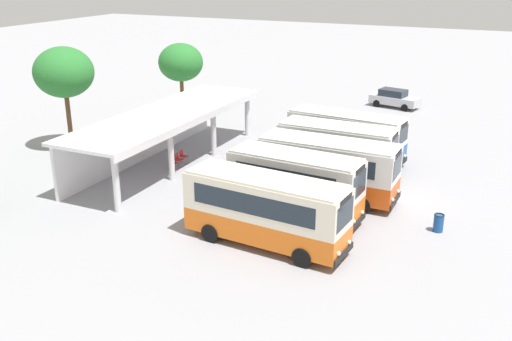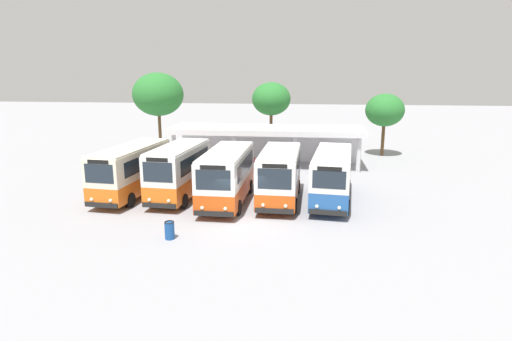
{
  "view_description": "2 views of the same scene",
  "coord_description": "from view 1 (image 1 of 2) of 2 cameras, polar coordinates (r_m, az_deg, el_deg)",
  "views": [
    {
      "loc": [
        -29.85,
        -5.66,
        12.41
      ],
      "look_at": [
        -2.76,
        7.03,
        1.5
      ],
      "focal_mm": 40.41,
      "sensor_mm": 36.0,
      "label": 1
    },
    {
      "loc": [
        3.46,
        -21.76,
        8.01
      ],
      "look_at": [
        0.25,
        4.85,
        1.77
      ],
      "focal_mm": 29.48,
      "sensor_mm": 36.0,
      "label": 2
    }
  ],
  "objects": [
    {
      "name": "city_bus_fifth_blue",
      "position": [
        37.89,
        8.91,
        3.49
      ],
      "size": [
        2.97,
        7.78,
        3.21
      ],
      "color": "black",
      "rests_on": "ground"
    },
    {
      "name": "ground_plane",
      "position": [
        32.82,
        13.3,
        -2.76
      ],
      "size": [
        180.0,
        180.0,
        0.0
      ],
      "primitive_type": "plane",
      "color": "#939399"
    },
    {
      "name": "city_bus_second_in_row",
      "position": [
        28.94,
        3.89,
        -1.32
      ],
      "size": [
        2.62,
        6.93,
        3.46
      ],
      "color": "black",
      "rests_on": "ground"
    },
    {
      "name": "city_bus_fourth_amber",
      "position": [
        34.77,
        7.98,
        2.11
      ],
      "size": [
        2.51,
        7.03,
        3.31
      ],
      "color": "black",
      "rests_on": "ground"
    },
    {
      "name": "parked_car_flank",
      "position": [
        53.49,
        13.53,
        6.97
      ],
      "size": [
        2.63,
        4.6,
        1.62
      ],
      "color": "black",
      "rests_on": "ground"
    },
    {
      "name": "terminal_canopy",
      "position": [
        37.65,
        -9.41,
        4.61
      ],
      "size": [
        16.85,
        4.73,
        3.4
      ],
      "color": "silver",
      "rests_on": "ground"
    },
    {
      "name": "roadside_tree_behind_canopy",
      "position": [
        41.47,
        -18.5,
        9.18
      ],
      "size": [
        4.03,
        4.03,
        7.07
      ],
      "color": "brown",
      "rests_on": "ground"
    },
    {
      "name": "city_bus_middle_cream",
      "position": [
        31.66,
        7.1,
        0.37
      ],
      "size": [
        2.51,
        7.69,
        3.34
      ],
      "color": "black",
      "rests_on": "ground"
    },
    {
      "name": "waiting_chair_second_from_end",
      "position": [
        37.15,
        -7.72,
        1.18
      ],
      "size": [
        0.46,
        0.46,
        0.86
      ],
      "color": "slate",
      "rests_on": "ground"
    },
    {
      "name": "litter_bin_apron",
      "position": [
        29.42,
        17.63,
        -4.95
      ],
      "size": [
        0.49,
        0.49,
        0.9
      ],
      "color": "#19478C",
      "rests_on": "ground"
    },
    {
      "name": "waiting_chair_end_by_column",
      "position": [
        36.58,
        -8.32,
        0.84
      ],
      "size": [
        0.46,
        0.46,
        0.86
      ],
      "color": "slate",
      "rests_on": "ground"
    },
    {
      "name": "roadside_tree_east_of_canopy",
      "position": [
        49.05,
        -7.46,
        10.55
      ],
      "size": [
        3.71,
        3.71,
        6.07
      ],
      "color": "brown",
      "rests_on": "ground"
    },
    {
      "name": "city_bus_nearest_orange",
      "position": [
        26.22,
        0.99,
        -3.76
      ],
      "size": [
        2.83,
        7.88,
        3.32
      ],
      "color": "black",
      "rests_on": "ground"
    },
    {
      "name": "waiting_chair_middle_seat",
      "position": [
        37.78,
        -7.25,
        1.52
      ],
      "size": [
        0.46,
        0.46,
        0.86
      ],
      "color": "slate",
      "rests_on": "ground"
    }
  ]
}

